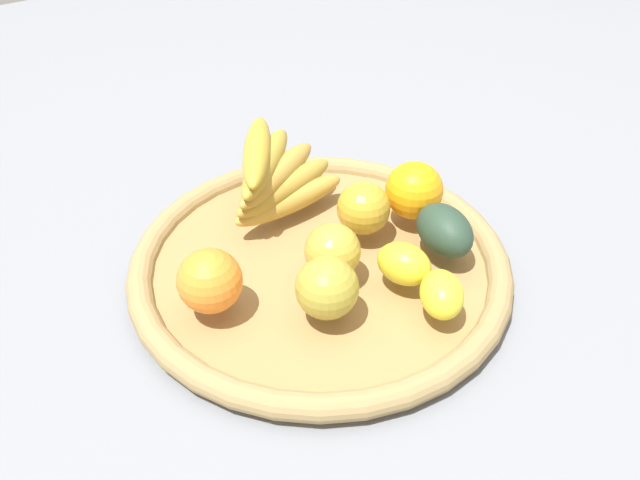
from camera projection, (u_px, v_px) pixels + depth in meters
ground_plane at (320, 274)px, 0.82m from camera, size 2.40×2.40×0.00m
basket at (320, 265)px, 0.81m from camera, size 0.46×0.46×0.03m
apple_1 at (333, 251)px, 0.75m from camera, size 0.09×0.09×0.06m
banana_bunch at (275, 175)px, 0.85m from camera, size 0.17×0.16×0.09m
apple_0 at (327, 288)px, 0.70m from camera, size 0.10×0.10×0.07m
apple_2 at (363, 208)px, 0.82m from camera, size 0.09×0.09×0.07m
lemon_1 at (442, 294)px, 0.71m from camera, size 0.07×0.08×0.05m
lemon_0 at (404, 264)px, 0.75m from camera, size 0.07×0.08×0.05m
orange_0 at (210, 281)px, 0.71m from camera, size 0.10×0.10×0.07m
orange_1 at (412, 189)px, 0.84m from camera, size 0.08×0.08×0.07m
avocado at (444, 230)px, 0.79m from camera, size 0.07×0.09×0.06m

